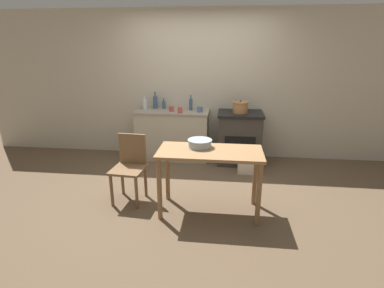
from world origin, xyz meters
name	(u,v)px	position (x,y,z in m)	size (l,w,h in m)	color
ground_plane	(189,192)	(0.00, 0.00, 0.00)	(14.00, 14.00, 0.00)	brown
wall_back	(200,85)	(0.00, 1.58, 1.27)	(8.00, 0.07, 2.55)	beige
counter_cabinet	(173,135)	(-0.45, 1.30, 0.44)	(1.28, 0.52, 0.87)	#B2A893
stove	(239,137)	(0.72, 1.25, 0.44)	(0.75, 0.65, 0.88)	#38332D
work_table	(210,161)	(0.31, -0.47, 0.66)	(1.21, 0.58, 0.79)	#997047
chair	(130,166)	(-0.73, -0.27, 0.47)	(0.43, 0.43, 0.86)	brown
flour_sack	(247,161)	(0.84, 0.76, 0.19)	(0.28, 0.20, 0.39)	beige
stock_pot	(240,107)	(0.71, 1.22, 0.97)	(0.26, 0.26, 0.21)	#B77A47
mixing_bowl_large	(200,143)	(0.18, -0.36, 0.84)	(0.29, 0.29, 0.09)	#93A8B2
bottle_far_left	(164,105)	(-0.62, 1.45, 0.94)	(0.06, 0.06, 0.18)	#3D5675
bottle_left	(145,104)	(-0.95, 1.37, 0.96)	(0.08, 0.08, 0.24)	silver
bottle_mid_left	(191,104)	(-0.13, 1.37, 0.97)	(0.06, 0.06, 0.27)	#3D5675
bottle_center_left	(155,102)	(-0.78, 1.46, 0.98)	(0.07, 0.07, 0.29)	#3D5675
cup_center	(200,109)	(0.04, 1.24, 0.92)	(0.09, 0.09, 0.09)	#4C6B99
cup_center_right	(171,109)	(-0.46, 1.26, 0.91)	(0.08, 0.08, 0.09)	#B74C42
cup_mid_right	(180,110)	(-0.28, 1.13, 0.92)	(0.08, 0.08, 0.10)	#B74C42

